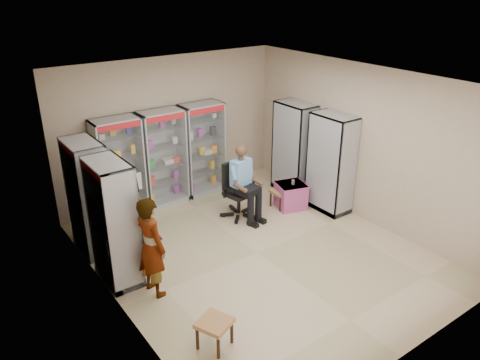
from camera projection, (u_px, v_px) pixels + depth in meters
floor at (257, 253)px, 8.17m from camera, size 6.00×6.00×0.00m
room_shell at (259, 146)px, 7.38m from camera, size 5.02×6.02×3.01m
cabinet_back_left at (119, 168)px, 9.10m from camera, size 0.90×0.50×2.00m
cabinet_back_mid at (163, 158)px, 9.61m from camera, size 0.90×0.50×2.00m
cabinet_back_right at (203, 149)px, 10.11m from camera, size 0.90×0.50×2.00m
cabinet_right_far at (294, 148)px, 10.15m from camera, size 0.90×0.50×2.00m
cabinet_right_near at (331, 163)px, 9.33m from camera, size 0.90×0.50×2.00m
cabinet_left_far at (89, 197)px, 7.91m from camera, size 0.90×0.50×2.00m
cabinet_left_near at (114, 223)px, 7.09m from camera, size 0.90×0.50×2.00m
wooden_chair at (125, 210)px, 8.63m from camera, size 0.42×0.42×0.94m
seated_customer at (125, 201)px, 8.52m from camera, size 0.44×0.60×1.34m
office_chair at (239, 190)px, 9.21m from camera, size 0.71×0.71×1.12m
seated_shopkeeper at (240, 184)px, 9.11m from camera, size 0.57×0.72×1.42m
pink_trunk at (291, 196)px, 9.68m from camera, size 0.67×0.66×0.53m
tea_glass at (293, 182)px, 9.54m from camera, size 0.07×0.07×0.09m
woven_stool_a at (281, 198)px, 9.72m from camera, size 0.39×0.39×0.37m
woven_stool_b at (215, 333)px, 6.04m from camera, size 0.53×0.53×0.40m
standing_man at (151, 247)px, 6.85m from camera, size 0.46×0.63×1.59m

